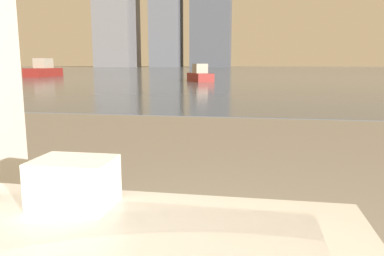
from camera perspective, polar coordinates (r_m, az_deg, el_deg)
towel_stack at (r=1.33m, az=-17.52°, el=-7.90°), size 0.26×0.19×0.16m
harbor_water at (r=62.31m, az=9.55°, el=8.66°), size 180.00×110.00×0.01m
harbor_boat_3 at (r=22.56m, az=1.22°, el=8.05°), size 1.99×2.92×1.04m
harbor_boat_4 at (r=33.26m, az=-21.67°, el=8.19°), size 1.48×3.99×1.48m
skyline_tower_1 at (r=123.32m, az=-4.02°, el=18.78°), size 9.56×7.59×40.90m
skyline_tower_2 at (r=120.19m, az=2.94°, el=17.11°), size 12.03×9.15×32.97m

